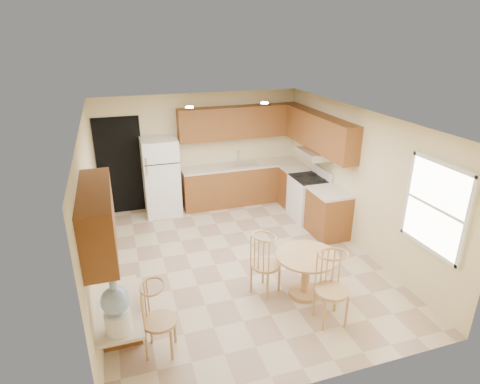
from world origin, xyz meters
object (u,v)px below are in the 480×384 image
object	(u,v)px
chair_desk	(160,317)
chair_table_b	(336,286)
chair_table_a	(268,261)
water_crock	(116,309)
stove	(308,198)
refrigerator	(161,177)
dining_table	(306,269)

from	to	relation	value
chair_desk	chair_table_b	bearing A→B (deg)	102.84
chair_table_a	water_crock	size ratio (longest dim) A/B	1.56
chair_table_a	chair_table_b	bearing A→B (deg)	0.89
stove	refrigerator	bearing A→B (deg)	157.01
refrigerator	water_crock	xyz separation A→B (m)	(-1.05, -4.52, 0.22)
chair_table_a	refrigerator	bearing A→B (deg)	164.63
chair_desk	water_crock	xyz separation A→B (m)	(-0.45, -0.31, 0.47)
stove	dining_table	world-z (taller)	stove
chair_table_a	chair_table_b	size ratio (longest dim) A/B	0.95
chair_desk	chair_table_a	bearing A→B (deg)	130.89
chair_table_b	chair_table_a	bearing A→B (deg)	-52.45
dining_table	chair_table_a	distance (m)	0.59
water_crock	refrigerator	bearing A→B (deg)	76.92
dining_table	water_crock	world-z (taller)	water_crock
stove	chair_table_b	bearing A→B (deg)	-110.95
dining_table	chair_table_b	bearing A→B (deg)	-86.17
chair_desk	refrigerator	bearing A→B (deg)	-171.60
stove	chair_table_b	world-z (taller)	stove
chair_table_a	dining_table	bearing A→B (deg)	41.36
chair_table_a	chair_table_b	distance (m)	1.09
dining_table	chair_table_b	xyz separation A→B (m)	(0.05, -0.75, 0.18)
chair_table_a	water_crock	bearing A→B (deg)	-95.96
stove	chair_table_a	bearing A→B (deg)	-128.90
dining_table	water_crock	bearing A→B (deg)	-161.19
refrigerator	dining_table	size ratio (longest dim) A/B	1.81
stove	chair_desk	xyz separation A→B (m)	(-3.47, -2.99, 0.11)
stove	chair_table_a	world-z (taller)	stove
refrigerator	water_crock	size ratio (longest dim) A/B	2.68
dining_table	chair_desk	bearing A→B (deg)	-164.87
dining_table	chair_desk	xyz separation A→B (m)	(-2.22, -0.60, 0.14)
dining_table	chair_desk	world-z (taller)	chair_desk
chair_table_a	chair_table_b	xyz separation A→B (m)	(0.60, -0.90, 0.03)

